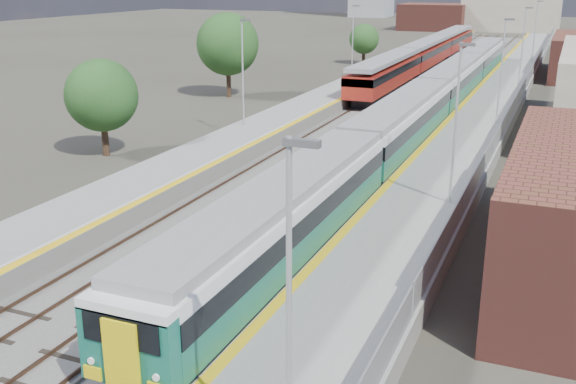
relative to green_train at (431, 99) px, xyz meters
The scene contains 10 objects.
ground 7.28m from the green_train, 102.49° to the left, with size 320.00×320.00×0.00m, color #47443A.
ballast_bed 10.24m from the green_train, 112.02° to the left, with size 10.50×155.00×0.06m, color #565451.
tracks 11.59m from the green_train, 106.06° to the left, with size 8.96×160.00×0.17m.
platform_right 10.15m from the green_train, 67.79° to the left, with size 4.70×155.00×8.52m.
platform_left 14.14m from the green_train, 138.72° to the left, with size 4.30×155.00×8.52m.
green_train is the anchor object (origin of this frame).
red_train 33.33m from the green_train, 102.12° to the left, with size 2.90×58.73×3.66m.
tree_a 24.84m from the green_train, 136.48° to the right, with size 4.69×4.69×6.35m.
tree_b 22.09m from the green_train, 163.24° to the left, with size 5.98×5.98×8.11m.
tree_c 39.70m from the green_train, 114.01° to the left, with size 3.95×3.95×5.36m.
Camera 1 is at (11.16, -9.00, 11.27)m, focal length 42.00 mm.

